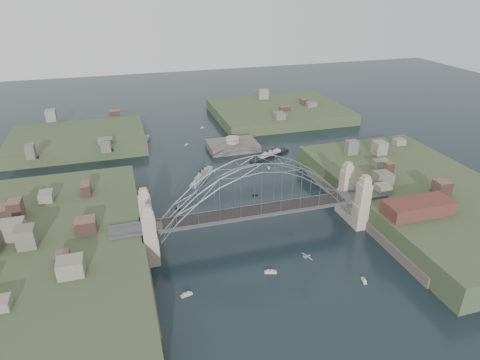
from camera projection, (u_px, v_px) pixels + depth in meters
name	position (u px, v px, depth m)	size (l,w,h in m)	color
ground	(257.00, 235.00, 125.38)	(500.00, 500.00, 0.00)	black
bridge	(258.00, 199.00, 120.02)	(84.00, 13.80, 24.60)	#48484A
shore_west	(51.00, 263.00, 109.74)	(50.50, 90.00, 12.00)	#38482A
shore_east	(420.00, 203.00, 139.31)	(50.50, 90.00, 12.00)	#38482A
headland_nw	(78.00, 144.00, 192.92)	(60.00, 45.00, 9.00)	#38482A
headland_ne	(279.00, 115.00, 232.83)	(70.00, 55.00, 9.50)	#38482A
fort_island	(232.00, 149.00, 189.00)	(22.00, 16.00, 9.40)	#534942
wharf_shed	(418.00, 207.00, 120.30)	(20.00, 8.00, 4.00)	#592D26
finger_pier	(430.00, 265.00, 110.99)	(4.00, 22.00, 1.40)	#48484A
naval_cruiser_near	(202.00, 176.00, 160.67)	(12.11, 16.48, 5.46)	#989FA0
naval_cruiser_far	(144.00, 142.00, 193.94)	(6.64, 17.60, 5.92)	#989FA0
ocean_liner	(270.00, 155.00, 179.53)	(20.47, 11.99, 5.24)	black
aeroplane	(307.00, 257.00, 105.80)	(1.99, 3.47, 0.52)	#A8AAAF
small_boat_a	(178.00, 207.00, 139.03)	(2.07, 2.63, 2.38)	#BABAB5
small_boat_b	(255.00, 195.00, 148.11)	(1.92, 0.80, 0.45)	#BABAB5
small_boat_c	(271.00, 272.00, 109.17)	(3.34, 2.00, 1.43)	#BABAB5
small_boat_d	(268.00, 168.00, 169.26)	(0.92, 2.24, 1.43)	#BABAB5
small_boat_e	(128.00, 179.00, 160.27)	(3.77, 2.36, 0.45)	#BABAB5
small_boat_f	(213.00, 171.00, 166.20)	(1.72, 0.94, 1.43)	#BABAB5
small_boat_g	(364.00, 280.00, 106.09)	(1.42, 2.67, 1.43)	#BABAB5
small_boat_h	(186.00, 145.00, 192.85)	(1.89, 2.06, 0.45)	#BABAB5
small_boat_i	(338.00, 195.00, 147.92)	(1.81, 2.09, 0.45)	#BABAB5
small_boat_j	(186.00, 295.00, 101.36)	(3.03, 1.61, 1.43)	#BABAB5
small_boat_k	(202.00, 128.00, 214.48)	(1.96, 1.53, 1.43)	#BABAB5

